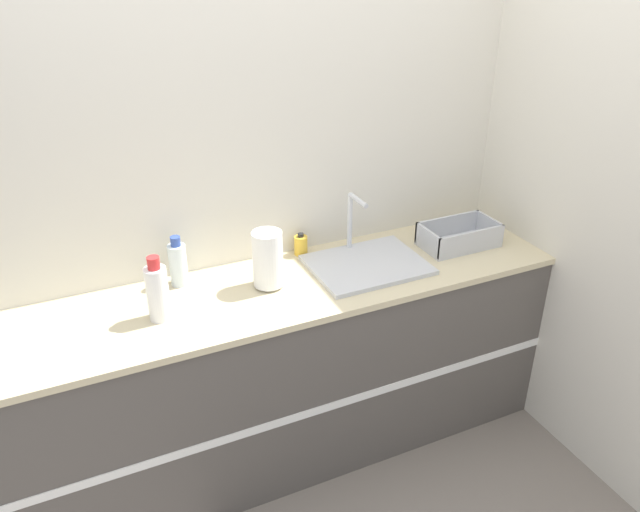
{
  "coord_description": "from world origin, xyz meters",
  "views": [
    {
      "loc": [
        -0.82,
        -1.87,
        2.26
      ],
      "look_at": [
        0.16,
        0.26,
        1.04
      ],
      "focal_mm": 35.0,
      "sensor_mm": 36.0,
      "label": 1
    }
  ],
  "objects_px": {
    "paper_towel_roll": "(268,259)",
    "bottle_clear": "(178,263)",
    "sink": "(366,262)",
    "soap_dispenser": "(301,245)",
    "dish_rack": "(459,238)",
    "bottle_white_spray": "(158,292)"
  },
  "relations": [
    {
      "from": "paper_towel_roll",
      "to": "bottle_clear",
      "type": "distance_m",
      "value": 0.38
    },
    {
      "from": "sink",
      "to": "soap_dispenser",
      "type": "bearing_deg",
      "value": 133.81
    },
    {
      "from": "dish_rack",
      "to": "sink",
      "type": "bearing_deg",
      "value": 179.76
    },
    {
      "from": "bottle_white_spray",
      "to": "soap_dispenser",
      "type": "bearing_deg",
      "value": 20.75
    },
    {
      "from": "sink",
      "to": "bottle_clear",
      "type": "bearing_deg",
      "value": 166.36
    },
    {
      "from": "bottle_clear",
      "to": "soap_dispenser",
      "type": "height_order",
      "value": "bottle_clear"
    },
    {
      "from": "paper_towel_roll",
      "to": "soap_dispenser",
      "type": "height_order",
      "value": "paper_towel_roll"
    },
    {
      "from": "paper_towel_roll",
      "to": "bottle_white_spray",
      "type": "relative_size",
      "value": 0.94
    },
    {
      "from": "bottle_clear",
      "to": "dish_rack",
      "type": "bearing_deg",
      "value": -8.58
    },
    {
      "from": "dish_rack",
      "to": "bottle_clear",
      "type": "distance_m",
      "value": 1.32
    },
    {
      "from": "sink",
      "to": "bottle_white_spray",
      "type": "distance_m",
      "value": 0.94
    },
    {
      "from": "paper_towel_roll",
      "to": "bottle_clear",
      "type": "height_order",
      "value": "paper_towel_roll"
    },
    {
      "from": "sink",
      "to": "bottle_clear",
      "type": "distance_m",
      "value": 0.83
    },
    {
      "from": "paper_towel_roll",
      "to": "bottle_clear",
      "type": "bearing_deg",
      "value": 152.34
    },
    {
      "from": "bottle_clear",
      "to": "sink",
      "type": "bearing_deg",
      "value": -13.64
    },
    {
      "from": "bottle_white_spray",
      "to": "bottle_clear",
      "type": "bearing_deg",
      "value": 60.39
    },
    {
      "from": "paper_towel_roll",
      "to": "dish_rack",
      "type": "distance_m",
      "value": 0.97
    },
    {
      "from": "bottle_clear",
      "to": "bottle_white_spray",
      "type": "height_order",
      "value": "bottle_white_spray"
    },
    {
      "from": "paper_towel_roll",
      "to": "bottle_white_spray",
      "type": "distance_m",
      "value": 0.47
    },
    {
      "from": "paper_towel_roll",
      "to": "sink",
      "type": "bearing_deg",
      "value": -2.11
    },
    {
      "from": "paper_towel_roll",
      "to": "dish_rack",
      "type": "relative_size",
      "value": 0.69
    },
    {
      "from": "sink",
      "to": "soap_dispenser",
      "type": "relative_size",
      "value": 4.73
    }
  ]
}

